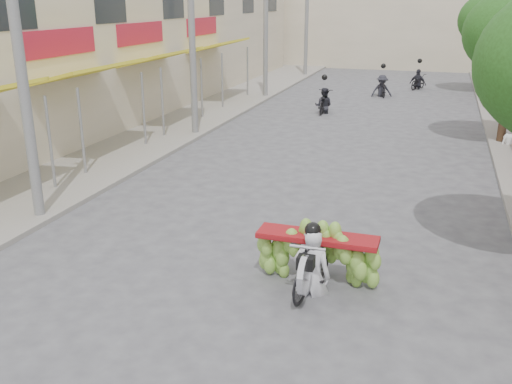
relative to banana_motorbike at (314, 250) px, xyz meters
name	(u,v)px	position (x,y,z in m)	size (l,w,h in m)	color
ground	(204,323)	(-1.40, -1.67, -0.73)	(120.00, 120.00, 0.00)	#56555A
sidewalk_left	(189,116)	(-8.40, 13.33, -0.67)	(4.00, 60.00, 0.12)	gray
shophouse_row_left	(69,45)	(-13.38, 12.31, 2.27)	(9.77, 40.00, 6.00)	beige
far_building	(402,18)	(-1.40, 36.33, 2.77)	(20.00, 6.00, 7.00)	beige
utility_pole_near	(17,41)	(-6.80, 1.33, 3.29)	(0.60, 0.24, 8.00)	slate
utility_pole_mid	(192,24)	(-6.80, 10.33, 3.29)	(0.60, 0.24, 8.00)	slate
utility_pole_far	(266,16)	(-6.80, 19.33, 3.29)	(0.60, 0.24, 8.00)	slate
utility_pole_back	(307,12)	(-6.80, 28.33, 3.29)	(0.60, 0.24, 8.00)	slate
street_tree_far	(492,20)	(4.00, 24.33, 3.05)	(3.40, 3.40, 5.25)	#3A2719
banana_motorbike	(314,250)	(0.00, 0.00, 0.00)	(2.20, 1.93, 2.23)	black
bg_motorbike_a	(324,97)	(-3.10, 16.15, 0.00)	(0.80, 1.75, 1.95)	black
bg_motorbike_b	(382,80)	(-1.10, 21.44, 0.12)	(1.18, 1.71, 1.95)	black
bg_motorbike_c	(419,75)	(0.56, 24.64, 0.09)	(1.10, 1.58, 1.95)	black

